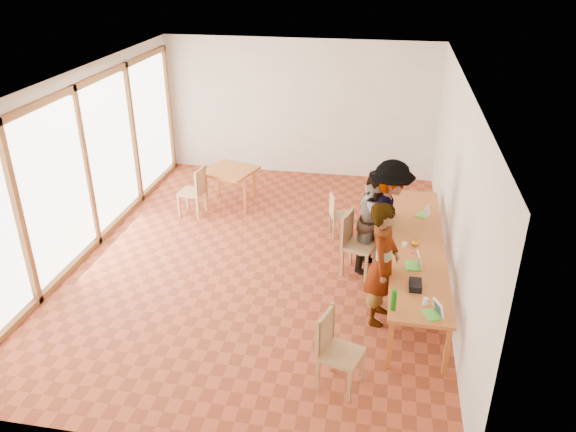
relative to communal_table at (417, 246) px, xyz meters
name	(u,v)px	position (x,y,z in m)	size (l,w,h in m)	color
ground	(261,258)	(-2.50, 0.41, -0.70)	(8.00, 8.00, 0.00)	#A54528
wall_back	(300,108)	(-2.50, 4.41, 0.80)	(6.00, 0.10, 3.00)	white
wall_front	(164,333)	(-2.50, -3.59, 0.80)	(6.00, 0.10, 3.00)	white
wall_right	(456,189)	(0.50, 0.41, 0.80)	(0.10, 8.00, 3.00)	white
window_wall	(85,164)	(-5.46, 0.41, 0.80)	(0.10, 8.00, 3.00)	white
ceiling	(257,78)	(-2.50, 0.41, 2.32)	(6.00, 8.00, 0.04)	white
communal_table	(417,246)	(0.00, 0.00, 0.00)	(0.80, 4.00, 0.75)	#C7712C
side_table	(230,173)	(-3.57, 2.43, -0.03)	(0.90, 0.90, 0.75)	#C7712C
chair_near	(333,342)	(-1.01, -2.34, -0.09)	(0.58, 0.58, 0.53)	tan
chair_mid	(353,237)	(-0.97, 0.29, -0.08)	(0.58, 0.58, 0.54)	tan
chair_far	(337,210)	(-1.34, 1.48, -0.21)	(0.47, 0.47, 0.43)	tan
chair_empty	(374,203)	(-0.70, 1.71, -0.11)	(0.55, 0.55, 0.51)	tan
chair_spare	(196,187)	(-4.08, 1.84, -0.11)	(0.49, 0.49, 0.51)	tan
person_near	(382,264)	(-0.50, -0.93, 0.19)	(0.65, 0.43, 1.79)	gray
person_mid	(377,221)	(-0.62, 0.47, 0.14)	(0.82, 0.64, 1.68)	gray
person_far	(389,218)	(-0.44, 0.41, 0.24)	(1.21, 0.70, 1.88)	gray
laptop_near	(435,311)	(0.16, -1.78, 0.10)	(0.27, 0.28, 0.19)	#5BD23B
laptop_mid	(416,263)	(-0.04, -0.68, 0.11)	(0.24, 0.27, 0.21)	#5BD23B
laptop_far	(424,213)	(0.13, 0.97, 0.10)	(0.25, 0.26, 0.18)	#5BD23B
yellow_mug	(416,243)	(-0.03, -0.06, 0.09)	(0.11, 0.11, 0.09)	yellow
green_bottle	(394,300)	(-0.34, -1.76, 0.19)	(0.07, 0.07, 0.28)	#106611
clear_glass	(425,301)	(0.05, -1.58, 0.09)	(0.07, 0.07, 0.09)	silver
condiment_cup	(405,245)	(-0.19, -0.12, 0.08)	(0.08, 0.08, 0.06)	white
pink_phone	(413,251)	(-0.07, -0.27, 0.05)	(0.05, 0.10, 0.01)	#CD4956
black_pouch	(415,285)	(-0.06, -1.23, 0.09)	(0.16, 0.26, 0.09)	black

